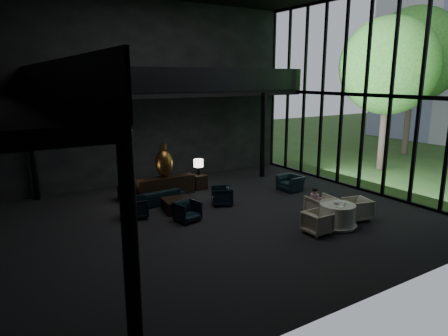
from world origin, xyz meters
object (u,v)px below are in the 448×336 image
dining_chair_west (317,222)px  table_lamp_left (127,175)px  table_lamp_right (198,164)px  dining_table (337,217)px  lounge_armchair_south (187,211)px  coffee_table (178,205)px  console (166,186)px  side_table_right (199,182)px  dining_chair_north (321,205)px  bronze_urn (164,163)px  lounge_armchair_east (222,195)px  child (315,197)px  lounge_armchair_west (136,207)px  side_table_left (127,193)px  dining_chair_east (357,208)px  window_armchair (291,181)px  sofa (159,195)px

dining_chair_west → table_lamp_left: bearing=31.3°
table_lamp_right → dining_table: table_lamp_right is taller
lounge_armchair_south → coffee_table: size_ratio=0.73×
console → side_table_right: 1.61m
dining_chair_north → dining_chair_west: (-1.07, -0.91, -0.10)m
bronze_urn → lounge_armchair_south: size_ratio=1.84×
dining_chair_north → dining_chair_west: bearing=46.0°
lounge_armchair_east → child: child is taller
bronze_urn → console: bearing=-90.0°
coffee_table → dining_table: dining_table is taller
lounge_armchair_west → dining_table: 6.70m
lounge_armchair_east → dining_chair_west: lounge_armchair_east is taller
side_table_left → table_lamp_right: bearing=0.8°
table_lamp_right → dining_chair_east: 6.80m
table_lamp_left → lounge_armchair_south: 3.33m
coffee_table → dining_chair_west: 5.00m
dining_table → dining_chair_west: dining_chair_west is taller
table_lamp_left → dining_chair_north: (4.97, -5.25, -0.58)m
side_table_left → dining_chair_east: 8.54m
coffee_table → child: size_ratio=1.61×
bronze_urn → coffee_table: (-0.42, -2.13, -1.12)m
side_table_left → lounge_armchair_east: 3.74m
window_armchair → dining_chair_west: bearing=-36.2°
table_lamp_left → dining_chair_east: table_lamp_left is taller
table_lamp_right → console: bearing=-174.7°
side_table_right → child: child is taller
dining_chair_west → lounge_armchair_west: bearing=43.7°
lounge_armchair_east → lounge_armchair_west: bearing=-70.9°
lounge_armchair_south → dining_chair_east: dining_chair_east is taller
bronze_urn → side_table_right: size_ratio=2.19×
dining_chair_east → child: size_ratio=1.36×
sofa → lounge_armchair_south: (0.08, -2.25, 0.01)m
side_table_right → dining_chair_east: bearing=-66.1°
table_lamp_left → lounge_armchair_east: size_ratio=0.84×
side_table_left → table_lamp_left: size_ratio=0.97×
sofa → lounge_armchair_east: size_ratio=2.39×
bronze_urn → side_table_right: (1.60, 0.04, -1.03)m
lounge_armchair_south → lounge_armchair_east: bearing=14.1°
dining_chair_north → dining_table: bearing=87.8°
side_table_left → dining_table: (4.86, -6.25, 0.02)m
dining_chair_east → dining_chair_north: bearing=-113.6°
table_lamp_left → dining_table: table_lamp_left is taller
table_lamp_left → lounge_armchair_east: (2.89, -2.21, -0.69)m
dining_chair_west → bronze_urn: bearing=19.0°
console → window_armchair: size_ratio=2.70×
lounge_armchair_west → coffee_table: lounge_armchair_west is taller
lounge_armchair_south → dining_table: size_ratio=0.57×
console → lounge_armchair_east: bearing=-60.4°
table_lamp_left → dining_table: (4.86, -6.08, -0.74)m
lounge_armchair_east → dining_chair_east: size_ratio=0.90×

